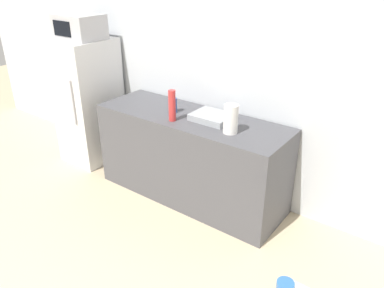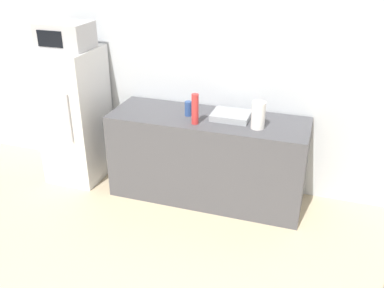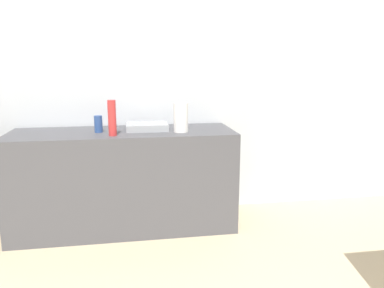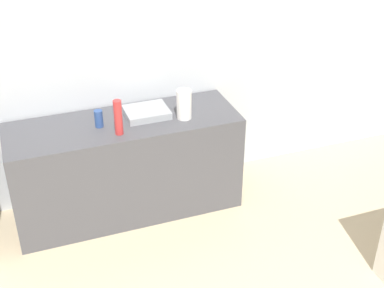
{
  "view_description": "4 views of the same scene",
  "coord_description": "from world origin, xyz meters",
  "px_view_note": "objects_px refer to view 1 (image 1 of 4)",
  "views": [
    {
      "loc": [
        1.96,
        0.09,
        2.22
      ],
      "look_at": [
        0.38,
        2.24,
        0.93
      ],
      "focal_mm": 35.0,
      "sensor_mm": 36.0,
      "label": 1
    },
    {
      "loc": [
        1.03,
        -0.95,
        2.48
      ],
      "look_at": [
        -0.01,
        2.18,
        0.88
      ],
      "focal_mm": 40.0,
      "sensor_mm": 36.0,
      "label": 2
    },
    {
      "loc": [
        0.04,
        -0.51,
        1.48
      ],
      "look_at": [
        0.46,
        2.05,
        0.92
      ],
      "focal_mm": 35.0,
      "sensor_mm": 36.0,
      "label": 3
    },
    {
      "loc": [
        -0.84,
        -1.12,
        3.0
      ],
      "look_at": [
        0.26,
        1.9,
        1.11
      ],
      "focal_mm": 50.0,
      "sensor_mm": 36.0,
      "label": 4
    }
  ],
  "objects_px": {
    "refrigerator": "(89,102)",
    "paper_towel_roll": "(231,119)",
    "microwave": "(79,27)",
    "bottle_short": "(174,105)",
    "bottle_tall": "(172,106)"
  },
  "relations": [
    {
      "from": "microwave",
      "to": "bottle_short",
      "type": "distance_m",
      "value": 1.45
    },
    {
      "from": "bottle_tall",
      "to": "paper_towel_roll",
      "type": "bearing_deg",
      "value": 8.03
    },
    {
      "from": "refrigerator",
      "to": "bottle_tall",
      "type": "height_order",
      "value": "refrigerator"
    },
    {
      "from": "refrigerator",
      "to": "microwave",
      "type": "xyz_separation_m",
      "value": [
        -0.0,
        -0.0,
        0.86
      ]
    },
    {
      "from": "bottle_short",
      "to": "paper_towel_roll",
      "type": "bearing_deg",
      "value": -7.51
    },
    {
      "from": "microwave",
      "to": "paper_towel_roll",
      "type": "height_order",
      "value": "microwave"
    },
    {
      "from": "refrigerator",
      "to": "paper_towel_roll",
      "type": "xyz_separation_m",
      "value": [
        2.01,
        -0.09,
        0.29
      ]
    },
    {
      "from": "microwave",
      "to": "bottle_short",
      "type": "bearing_deg",
      "value": 0.08
    },
    {
      "from": "refrigerator",
      "to": "bottle_short",
      "type": "distance_m",
      "value": 1.32
    },
    {
      "from": "refrigerator",
      "to": "paper_towel_roll",
      "type": "distance_m",
      "value": 2.03
    },
    {
      "from": "refrigerator",
      "to": "bottle_tall",
      "type": "bearing_deg",
      "value": -6.96
    },
    {
      "from": "bottle_short",
      "to": "paper_towel_roll",
      "type": "distance_m",
      "value": 0.72
    },
    {
      "from": "microwave",
      "to": "bottle_short",
      "type": "height_order",
      "value": "microwave"
    },
    {
      "from": "bottle_tall",
      "to": "bottle_short",
      "type": "bearing_deg",
      "value": 125.94
    },
    {
      "from": "bottle_short",
      "to": "paper_towel_roll",
      "type": "xyz_separation_m",
      "value": [
        0.71,
        -0.09,
        0.05
      ]
    }
  ]
}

